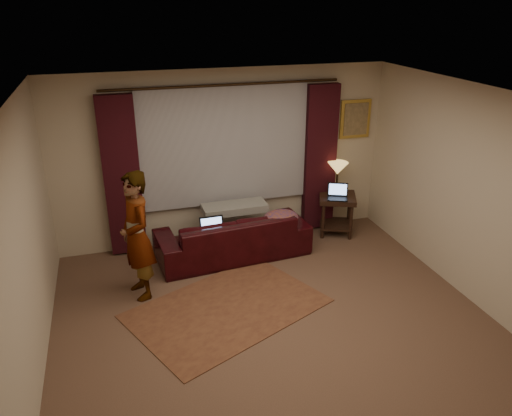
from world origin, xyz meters
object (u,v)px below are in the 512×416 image
(sofa, at_px, (233,228))
(person, at_px, (137,236))
(laptop_sofa, at_px, (214,229))
(end_table, at_px, (336,214))
(tiffany_lamp, at_px, (337,178))
(laptop_table, at_px, (338,192))

(sofa, height_order, person, person)
(sofa, bearing_deg, person, 21.47)
(laptop_sofa, xyz_separation_m, person, (-1.05, -0.48, 0.26))
(laptop_sofa, bearing_deg, person, -156.75)
(laptop_sofa, distance_m, end_table, 2.14)
(tiffany_lamp, xyz_separation_m, laptop_table, (-0.09, -0.24, -0.14))
(sofa, xyz_separation_m, end_table, (1.76, 0.26, -0.12))
(end_table, relative_size, tiffany_lamp, 1.26)
(laptop_sofa, xyz_separation_m, laptop_table, (2.01, 0.32, 0.19))
(end_table, distance_m, tiffany_lamp, 0.59)
(laptop_table, bearing_deg, sofa, -152.03)
(tiffany_lamp, bearing_deg, sofa, -168.63)
(laptop_table, bearing_deg, laptop_sofa, -147.17)
(laptop_sofa, height_order, laptop_table, laptop_table)
(laptop_sofa, relative_size, end_table, 0.57)
(end_table, xyz_separation_m, laptop_table, (-0.07, -0.13, 0.43))
(end_table, bearing_deg, person, -163.45)
(person, bearing_deg, sofa, 100.14)
(sofa, relative_size, laptop_sofa, 6.00)
(laptop_sofa, distance_m, tiffany_lamp, 2.20)
(sofa, bearing_deg, end_table, -176.52)
(sofa, bearing_deg, tiffany_lamp, -173.39)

